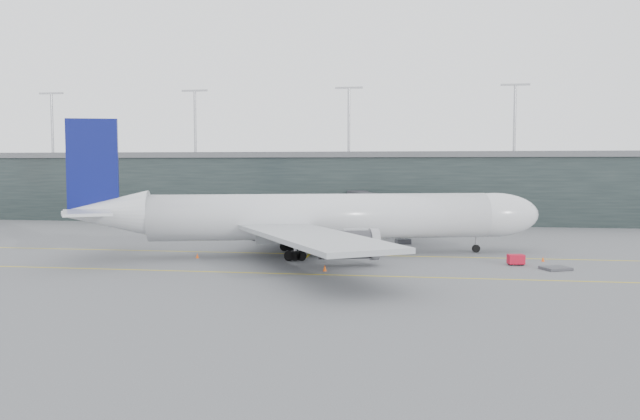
# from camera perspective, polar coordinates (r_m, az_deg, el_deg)

# --- Properties ---
(ground) EXTENTS (320.00, 320.00, 0.00)m
(ground) POSITION_cam_1_polar(r_m,az_deg,el_deg) (91.19, -3.61, -3.63)
(ground) COLOR #545459
(ground) RESTS_ON ground
(taxiline_a) EXTENTS (160.00, 0.25, 0.02)m
(taxiline_a) POSITION_cam_1_polar(r_m,az_deg,el_deg) (87.32, -4.16, -3.97)
(taxiline_a) COLOR gold
(taxiline_a) RESTS_ON ground
(taxiline_b) EXTENTS (160.00, 0.25, 0.02)m
(taxiline_b) POSITION_cam_1_polar(r_m,az_deg,el_deg) (71.98, -6.96, -5.70)
(taxiline_b) COLOR gold
(taxiline_b) RESTS_ON ground
(taxiline_lead_main) EXTENTS (0.25, 60.00, 0.02)m
(taxiline_lead_main) POSITION_cam_1_polar(r_m,az_deg,el_deg) (109.94, 1.13, -2.31)
(taxiline_lead_main) COLOR gold
(taxiline_lead_main) RESTS_ON ground
(terminal) EXTENTS (240.00, 36.00, 29.00)m
(terminal) POSITION_cam_1_polar(r_m,az_deg,el_deg) (147.66, 1.10, 2.26)
(terminal) COLOR black
(terminal) RESTS_ON ground
(main_aircraft) EXTENTS (64.25, 59.12, 18.29)m
(main_aircraft) POSITION_cam_1_polar(r_m,az_deg,el_deg) (84.85, -0.17, -0.71)
(main_aircraft) COLOR silver
(main_aircraft) RESTS_ON ground
(jet_bridge) EXTENTS (18.21, 45.70, 7.18)m
(jet_bridge) POSITION_cam_1_polar(r_m,az_deg,el_deg) (112.78, 6.35, 0.56)
(jet_bridge) COLOR #2C2D31
(jet_bridge) RESTS_ON ground
(gse_cart) EXTENTS (2.12, 1.54, 1.32)m
(gse_cart) POSITION_cam_1_polar(r_m,az_deg,el_deg) (80.38, 17.48, -4.32)
(gse_cart) COLOR #B00C22
(gse_cart) RESTS_ON ground
(baggage_dolly) EXTENTS (3.81, 3.51, 0.31)m
(baggage_dolly) POSITION_cam_1_polar(r_m,az_deg,el_deg) (78.48, 20.75, -4.99)
(baggage_dolly) COLOR #3A3A3F
(baggage_dolly) RESTS_ON ground
(uld_a) EXTENTS (2.54, 2.31, 1.88)m
(uld_a) POSITION_cam_1_polar(r_m,az_deg,el_deg) (102.63, -5.68, -2.23)
(uld_a) COLOR #36363B
(uld_a) RESTS_ON ground
(uld_b) EXTENTS (2.19, 1.94, 1.69)m
(uld_b) POSITION_cam_1_polar(r_m,az_deg,el_deg) (102.23, -3.57, -2.30)
(uld_b) COLOR #36363B
(uld_b) RESTS_ON ground
(uld_c) EXTENTS (2.43, 2.19, 1.83)m
(uld_c) POSITION_cam_1_polar(r_m,az_deg,el_deg) (100.32, -2.84, -2.38)
(uld_c) COLOR #36363B
(uld_c) RESTS_ON ground
(cone_nose) EXTENTS (0.40, 0.40, 0.64)m
(cone_nose) POSITION_cam_1_polar(r_m,az_deg,el_deg) (84.60, 19.72, -4.24)
(cone_nose) COLOR #F34E0D
(cone_nose) RESTS_ON ground
(cone_wing_stbd) EXTENTS (0.45, 0.45, 0.72)m
(cone_wing_stbd) POSITION_cam_1_polar(r_m,az_deg,el_deg) (72.43, 0.44, -5.33)
(cone_wing_stbd) COLOR #E34C0C
(cone_wing_stbd) RESTS_ON ground
(cone_wing_port) EXTENTS (0.40, 0.40, 0.64)m
(cone_wing_port) POSITION_cam_1_polar(r_m,az_deg,el_deg) (101.90, 2.93, -2.64)
(cone_wing_port) COLOR #F44D0D
(cone_wing_port) RESTS_ON ground
(cone_tail) EXTENTS (0.42, 0.42, 0.66)m
(cone_tail) POSITION_cam_1_polar(r_m,az_deg,el_deg) (84.14, -11.15, -4.12)
(cone_tail) COLOR #F1500D
(cone_tail) RESTS_ON ground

